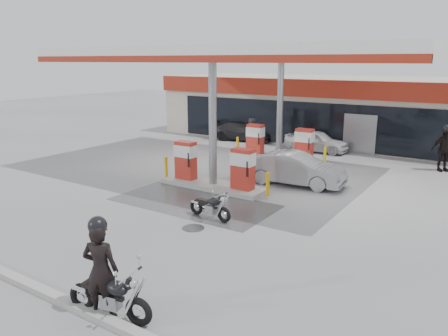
% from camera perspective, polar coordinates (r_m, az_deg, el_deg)
% --- Properties ---
extents(ground, '(90.00, 90.00, 0.00)m').
position_cam_1_polar(ground, '(16.38, -5.41, -4.23)').
color(ground, gray).
rests_on(ground, ground).
extents(wet_patch, '(6.00, 3.00, 0.00)m').
position_cam_1_polar(wet_patch, '(16.09, -4.01, -4.53)').
color(wet_patch, '#4C4C4F').
rests_on(wet_patch, ground).
extents(drain_cover, '(0.70, 0.70, 0.01)m').
position_cam_1_polar(drain_cover, '(13.74, -4.05, -7.82)').
color(drain_cover, '#38383A').
rests_on(drain_cover, ground).
extents(kerb, '(28.00, 0.25, 0.15)m').
position_cam_1_polar(kerb, '(12.12, -26.96, -12.12)').
color(kerb, gray).
rests_on(kerb, ground).
extents(store_building, '(22.00, 8.22, 4.00)m').
position_cam_1_polar(store_building, '(29.87, 14.06, 7.60)').
color(store_building, beige).
rests_on(store_building, ground).
extents(canopy, '(16.00, 10.02, 5.51)m').
position_cam_1_polar(canopy, '(19.72, 3.60, 14.43)').
color(canopy, silver).
rests_on(canopy, ground).
extents(pump_island_near, '(5.14, 1.30, 1.78)m').
position_cam_1_polar(pump_island_near, '(17.72, -1.44, -0.37)').
color(pump_island_near, '#9E9E99').
rests_on(pump_island_near, ground).
extents(pump_island_far, '(5.14, 1.30, 1.78)m').
position_cam_1_polar(pump_island_far, '(22.80, 7.17, 2.75)').
color(pump_island_far, '#9E9E99').
rests_on(pump_island_far, ground).
extents(main_motorcycle, '(2.00, 0.76, 1.03)m').
position_cam_1_polar(main_motorcycle, '(9.41, -14.59, -16.05)').
color(main_motorcycle, black).
rests_on(main_motorcycle, ground).
extents(biker_main, '(0.86, 0.73, 2.02)m').
position_cam_1_polar(biker_main, '(9.26, -15.79, -12.78)').
color(biker_main, black).
rests_on(biker_main, ground).
extents(parked_motorcycle, '(1.73, 0.66, 0.89)m').
position_cam_1_polar(parked_motorcycle, '(14.38, -1.77, -5.13)').
color(parked_motorcycle, black).
rests_on(parked_motorcycle, ground).
extents(sedan_white, '(3.65, 1.52, 1.24)m').
position_cam_1_polar(sedan_white, '(25.39, 11.98, 3.49)').
color(sedan_white, silver).
rests_on(sedan_white, ground).
extents(attendant, '(0.85, 1.03, 1.95)m').
position_cam_1_polar(attendant, '(24.60, 3.72, 4.28)').
color(attendant, '#545459').
rests_on(attendant, ground).
extents(hatchback_silver, '(4.21, 1.79, 1.35)m').
position_cam_1_polar(hatchback_silver, '(18.44, 9.29, -0.10)').
color(hatchback_silver, gray).
rests_on(hatchback_silver, ground).
extents(parked_car_left, '(4.39, 2.37, 1.21)m').
position_cam_1_polar(parked_car_left, '(28.39, 2.57, 4.83)').
color(parked_car_left, black).
rests_on(parked_car_left, ground).
extents(parked_car_right, '(5.18, 3.68, 1.31)m').
position_cam_1_polar(parked_car_right, '(27.02, 21.52, 3.51)').
color(parked_car_right, '#151949').
rests_on(parked_car_right, ground).
extents(biker_walking, '(1.26, 1.13, 2.06)m').
position_cam_1_polar(biker_walking, '(22.81, 26.78, 2.17)').
color(biker_walking, black).
rests_on(biker_walking, ground).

